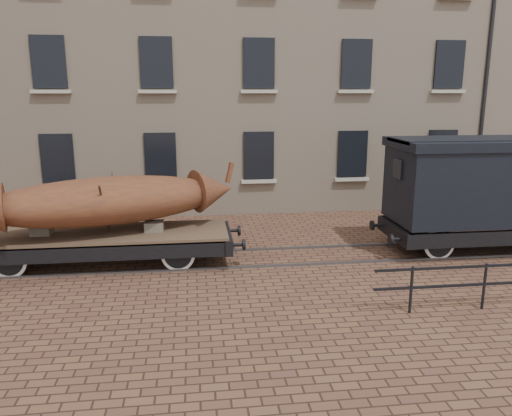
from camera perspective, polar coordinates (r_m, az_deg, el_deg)
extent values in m
plane|color=#543428|center=(13.70, -1.15, -5.82)|extent=(90.00, 90.00, 0.00)
cube|color=beige|center=(23.42, 3.77, 19.43)|extent=(40.00, 10.00, 14.00)
cube|color=black|center=(18.57, -21.74, 5.28)|extent=(1.10, 0.12, 1.70)
cube|color=#B5AF9E|center=(18.65, -21.53, 2.37)|extent=(1.30, 0.18, 0.12)
cube|color=black|center=(18.01, -10.85, 5.77)|extent=(1.10, 0.12, 1.70)
cube|color=#B5AF9E|center=(18.10, -10.73, 2.76)|extent=(1.30, 0.18, 0.12)
cube|color=black|center=(18.13, 0.31, 6.05)|extent=(1.10, 0.12, 1.70)
cube|color=#B5AF9E|center=(18.22, 0.33, 3.06)|extent=(1.30, 0.18, 0.12)
cube|color=black|center=(18.90, 10.95, 6.11)|extent=(1.10, 0.12, 1.70)
cube|color=#B5AF9E|center=(18.99, 10.88, 3.24)|extent=(1.30, 0.18, 0.12)
cube|color=black|center=(20.26, 20.45, 5.99)|extent=(1.10, 0.12, 1.70)
cube|color=#B5AF9E|center=(20.34, 20.32, 3.31)|extent=(1.30, 0.18, 0.12)
cube|color=black|center=(18.45, -22.61, 15.16)|extent=(1.10, 0.12, 1.70)
cube|color=#B5AF9E|center=(18.37, -22.39, 12.21)|extent=(1.30, 0.18, 0.12)
cube|color=black|center=(17.89, -11.31, 15.98)|extent=(1.10, 0.12, 1.70)
cube|color=#B5AF9E|center=(17.81, -11.19, 12.94)|extent=(1.30, 0.18, 0.12)
cube|color=black|center=(18.01, 0.32, 16.21)|extent=(1.10, 0.12, 1.70)
cube|color=#B5AF9E|center=(17.93, 0.35, 13.18)|extent=(1.30, 0.18, 0.12)
cube|color=black|center=(18.79, 11.39, 15.83)|extent=(1.10, 0.12, 1.70)
cube|color=#B5AF9E|center=(18.71, 11.31, 12.94)|extent=(1.30, 0.18, 0.12)
cube|color=black|center=(20.16, 21.21, 15.03)|extent=(1.10, 0.12, 1.70)
cube|color=#B5AF9E|center=(20.08, 21.06, 12.33)|extent=(1.30, 0.18, 0.12)
cylinder|color=black|center=(21.02, 25.42, 18.95)|extent=(0.14, 0.14, 14.00)
cube|color=#59595E|center=(13.01, -0.81, -6.73)|extent=(30.00, 0.08, 0.06)
cube|color=#59595E|center=(14.37, -1.45, -4.77)|extent=(30.00, 0.08, 0.06)
cylinder|color=black|center=(10.82, 17.31, -8.94)|extent=(0.06, 0.06, 1.00)
cylinder|color=black|center=(11.56, 24.63, -8.14)|extent=(0.06, 0.06, 1.00)
cube|color=#463826|center=(13.61, -17.49, -2.90)|extent=(6.64, 1.95, 0.11)
cube|color=black|center=(12.82, -18.12, -4.93)|extent=(6.64, 0.14, 0.40)
cube|color=black|center=(14.52, -16.83, -2.72)|extent=(6.64, 0.14, 0.40)
cube|color=black|center=(13.46, -3.37, -3.41)|extent=(0.19, 2.04, 0.40)
cylinder|color=black|center=(12.85, -2.06, -4.22)|extent=(0.31, 0.09, 0.09)
cylinder|color=black|center=(12.86, -1.39, -4.19)|extent=(0.07, 0.28, 0.28)
cylinder|color=black|center=(14.12, -2.55, -2.61)|extent=(0.31, 0.09, 0.09)
cylinder|color=black|center=(14.13, -1.94, -2.59)|extent=(0.07, 0.28, 0.28)
cylinder|color=black|center=(14.24, -25.49, -4.61)|extent=(0.09, 1.68, 0.09)
cylinder|color=white|center=(13.59, -26.42, -5.53)|extent=(0.85, 0.06, 0.85)
cylinder|color=black|center=(13.59, -26.42, -5.53)|extent=(0.70, 0.09, 0.70)
cube|color=black|center=(13.43, -26.65, -4.81)|extent=(0.80, 0.07, 0.09)
cylinder|color=white|center=(14.89, -24.65, -3.78)|extent=(0.85, 0.06, 0.85)
cylinder|color=black|center=(14.89, -24.65, -3.78)|extent=(0.70, 0.09, 0.70)
cube|color=black|center=(14.93, -24.61, -2.88)|extent=(0.80, 0.07, 0.09)
cylinder|color=black|center=(13.50, -8.82, -4.36)|extent=(0.09, 1.68, 0.09)
cylinder|color=white|center=(12.82, -8.90, -5.33)|extent=(0.85, 0.06, 0.85)
cylinder|color=black|center=(12.82, -8.90, -5.33)|extent=(0.70, 0.09, 0.70)
cube|color=black|center=(12.65, -8.95, -4.57)|extent=(0.80, 0.07, 0.09)
cylinder|color=white|center=(14.19, -8.75, -3.49)|extent=(0.85, 0.06, 0.85)
cylinder|color=black|center=(14.19, -8.75, -3.49)|extent=(0.70, 0.09, 0.70)
cube|color=black|center=(14.23, -8.77, -2.54)|extent=(0.80, 0.07, 0.09)
cube|color=black|center=(13.71, -17.39, -4.29)|extent=(3.54, 0.05, 0.05)
cube|color=#6B6453|center=(13.89, -23.30, -2.30)|extent=(0.49, 0.44, 0.25)
cube|color=#6B6453|center=(13.37, -11.57, -2.04)|extent=(0.49, 0.44, 0.25)
ellipsoid|color=brown|center=(13.35, -16.61, 0.80)|extent=(6.40, 3.61, 1.22)
cone|color=brown|center=(14.00, -4.82, 2.09)|extent=(1.35, 1.42, 1.16)
cube|color=brown|center=(14.08, -3.04, 4.06)|extent=(0.27, 0.19, 0.59)
cylinder|color=#452F21|center=(12.90, -16.91, -0.23)|extent=(0.05, 1.04, 1.45)
cylinder|color=#452F21|center=(13.85, -16.25, 0.71)|extent=(0.05, 1.04, 1.45)
cube|color=black|center=(14.97, 26.52, -3.09)|extent=(5.35, 0.14, 0.40)
cube|color=black|center=(16.57, 22.84, -1.25)|extent=(5.35, 0.14, 0.40)
cube|color=black|center=(14.54, 15.57, -2.60)|extent=(0.20, 2.14, 0.40)
cylinder|color=black|center=(13.76, 15.15, -3.48)|extent=(0.07, 0.29, 0.29)
cylinder|color=black|center=(15.03, 13.12, -1.94)|extent=(0.07, 0.29, 0.29)
cylinder|color=black|center=(14.99, 18.99, -3.15)|extent=(0.09, 1.69, 0.09)
cylinder|color=white|center=(14.38, 20.23, -3.94)|extent=(0.86, 0.06, 0.86)
cylinder|color=black|center=(14.38, 20.23, -3.94)|extent=(0.70, 0.09, 0.70)
cylinder|color=white|center=(15.62, 17.84, -2.42)|extent=(0.86, 0.06, 0.86)
cylinder|color=black|center=(15.62, 17.84, -2.42)|extent=(0.70, 0.09, 0.70)
cube|color=black|center=(15.49, 25.04, 2.49)|extent=(5.35, 2.14, 2.05)
cube|color=black|center=(15.34, 25.46, 6.71)|extent=(5.51, 2.27, 0.25)
cube|color=black|center=(15.33, 25.50, 7.07)|extent=(5.51, 1.52, 0.11)
cube|color=black|center=(14.16, 15.94, 4.35)|extent=(0.07, 0.53, 0.53)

